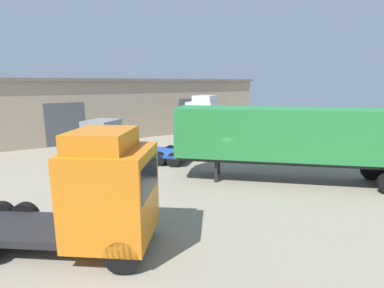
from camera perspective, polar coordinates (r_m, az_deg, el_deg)
name	(u,v)px	position (r m, az deg, el deg)	size (l,w,h in m)	color
ground_plane	(229,177)	(17.21, 7.06, -6.22)	(60.00, 60.00, 0.00)	gray
warehouse_building	(121,106)	(32.58, -13.31, 7.06)	(28.86, 8.71, 5.60)	tan
tractor_unit_white	(208,120)	(27.25, 3.04, 4.65)	(5.78, 6.74, 4.11)	silver
container_trailer_green	(295,136)	(16.59, 19.09, 1.52)	(10.87, 10.12, 3.94)	#28843D
flatbed_truck_grey	(115,140)	(21.70, -14.45, 0.72)	(6.64, 7.02, 2.65)	gray
tractor_unit_orange	(96,195)	(9.86, -17.76, -9.31)	(6.56, 5.76, 3.89)	orange
gravel_pile	(306,140)	(26.63, 20.91, 0.66)	(4.44, 4.44, 1.05)	#665B4C
oil_drum	(101,175)	(16.61, -16.87, -5.72)	(0.58, 0.58, 0.88)	#B22D23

